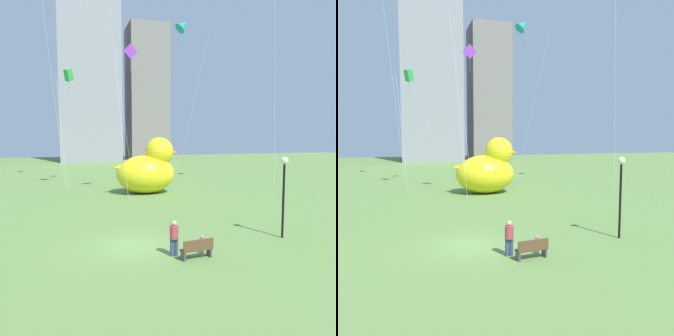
% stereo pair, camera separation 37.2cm
% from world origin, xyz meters
% --- Properties ---
extents(ground_plane, '(140.00, 140.00, 0.00)m').
position_xyz_m(ground_plane, '(0.00, 0.00, 0.00)').
color(ground_plane, olive).
extents(park_bench, '(1.51, 0.66, 0.90)m').
position_xyz_m(park_bench, '(2.45, -2.57, 0.47)').
color(park_bench, brown).
rests_on(park_bench, ground).
extents(person_adult, '(0.40, 0.40, 1.61)m').
position_xyz_m(person_adult, '(1.60, -1.89, 0.89)').
color(person_adult, '#38476B').
rests_on(person_adult, ground).
extents(person_child, '(0.21, 0.21, 0.84)m').
position_xyz_m(person_child, '(2.92, -1.91, 0.47)').
color(person_child, silver).
rests_on(person_child, ground).
extents(giant_inflatable_duck, '(6.20, 3.98, 5.14)m').
position_xyz_m(giant_inflatable_duck, '(4.30, 15.02, 2.19)').
color(giant_inflatable_duck, yellow).
rests_on(giant_inflatable_duck, ground).
extents(lamppost, '(0.40, 0.40, 4.28)m').
position_xyz_m(lamppost, '(7.92, -0.79, 3.07)').
color(lamppost, black).
rests_on(lamppost, ground).
extents(city_skyline, '(44.91, 12.82, 38.03)m').
position_xyz_m(city_skyline, '(-4.41, 57.95, 17.55)').
color(city_skyline, slate).
rests_on(city_skyline, ground).
extents(kite_green, '(1.73, 1.79, 11.77)m').
position_xyz_m(kite_green, '(-2.45, 19.83, 11.06)').
color(kite_green, silver).
rests_on(kite_green, ground).
extents(kite_teal, '(3.68, 3.50, 16.81)m').
position_xyz_m(kite_teal, '(8.49, 17.54, 15.99)').
color(kite_teal, silver).
rests_on(kite_teal, ground).
extents(kite_purple, '(1.95, 1.87, 13.04)m').
position_xyz_m(kite_purple, '(2.50, 13.87, 11.81)').
color(kite_purple, silver).
rests_on(kite_purple, ground).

